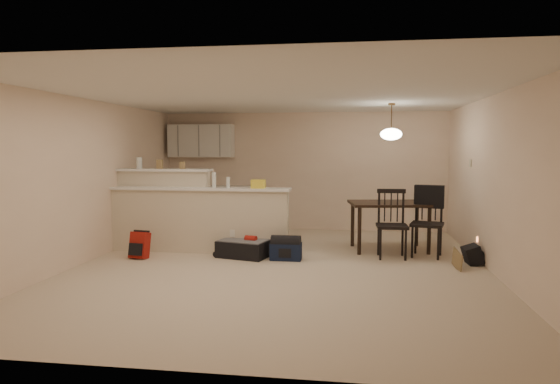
% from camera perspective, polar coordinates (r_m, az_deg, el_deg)
% --- Properties ---
extents(room, '(7.00, 7.02, 2.50)m').
position_cam_1_polar(room, '(7.22, -0.01, 1.08)').
color(room, beige).
rests_on(room, ground).
extents(breakfast_bar, '(3.08, 0.58, 1.39)m').
position_cam_1_polar(breakfast_bar, '(8.66, -10.66, -2.61)').
color(breakfast_bar, beige).
rests_on(breakfast_bar, ground).
extents(upper_cabinets, '(1.40, 0.34, 0.70)m').
position_cam_1_polar(upper_cabinets, '(10.94, -8.99, 5.80)').
color(upper_cabinets, white).
rests_on(upper_cabinets, room).
extents(kitchen_counter, '(1.80, 0.60, 0.90)m').
position_cam_1_polar(kitchen_counter, '(10.84, -8.08, -1.87)').
color(kitchen_counter, white).
rests_on(kitchen_counter, ground).
extents(thermostat, '(0.02, 0.12, 0.12)m').
position_cam_1_polar(thermostat, '(8.90, 20.93, 3.12)').
color(thermostat, beige).
rests_on(thermostat, room).
extents(jar, '(0.10, 0.10, 0.20)m').
position_cam_1_polar(jar, '(9.04, -15.78, 3.22)').
color(jar, silver).
rests_on(jar, breakfast_bar).
extents(cereal_box, '(0.10, 0.07, 0.16)m').
position_cam_1_polar(cereal_box, '(8.89, -13.60, 3.11)').
color(cereal_box, olive).
rests_on(cereal_box, breakfast_bar).
extents(small_box, '(0.08, 0.06, 0.12)m').
position_cam_1_polar(small_box, '(8.75, -11.10, 3.00)').
color(small_box, olive).
rests_on(small_box, breakfast_bar).
extents(bottle_a, '(0.07, 0.07, 0.26)m').
position_cam_1_polar(bottle_a, '(8.36, -7.56, 1.38)').
color(bottle_a, silver).
rests_on(bottle_a, breakfast_bar).
extents(bottle_b, '(0.06, 0.06, 0.18)m').
position_cam_1_polar(bottle_b, '(8.30, -5.95, 1.09)').
color(bottle_b, silver).
rests_on(bottle_b, breakfast_bar).
extents(bag_lump, '(0.22, 0.18, 0.14)m').
position_cam_1_polar(bag_lump, '(8.20, -2.50, 0.92)').
color(bag_lump, olive).
rests_on(bag_lump, breakfast_bar).
extents(dining_table, '(1.45, 1.08, 0.83)m').
position_cam_1_polar(dining_table, '(8.71, 12.42, -1.80)').
color(dining_table, black).
rests_on(dining_table, ground).
extents(pendant_lamp, '(0.36, 0.36, 0.62)m').
position_cam_1_polar(pendant_lamp, '(8.65, 12.59, 6.53)').
color(pendant_lamp, brown).
rests_on(pendant_lamp, room).
extents(dining_chair_near, '(0.49, 0.47, 1.09)m').
position_cam_1_polar(dining_chair_near, '(8.13, 12.69, -3.60)').
color(dining_chair_near, black).
rests_on(dining_chair_near, ground).
extents(dining_chair_far, '(0.59, 0.58, 1.12)m').
position_cam_1_polar(dining_chair_far, '(8.35, 16.46, -3.34)').
color(dining_chair_far, black).
rests_on(dining_chair_far, ground).
extents(suitcase, '(0.88, 0.69, 0.26)m').
position_cam_1_polar(suitcase, '(8.09, -4.19, -6.49)').
color(suitcase, black).
rests_on(suitcase, ground).
extents(red_backpack, '(0.30, 0.21, 0.42)m').
position_cam_1_polar(red_backpack, '(8.27, -15.74, -5.88)').
color(red_backpack, '#A71A12').
rests_on(red_backpack, ground).
extents(navy_duffel, '(0.49, 0.27, 0.26)m').
position_cam_1_polar(navy_duffel, '(7.87, 0.68, -6.81)').
color(navy_duffel, '#101A33').
rests_on(navy_duffel, ground).
extents(black_daypack, '(0.24, 0.33, 0.28)m').
position_cam_1_polar(black_daypack, '(8.11, 21.15, -6.75)').
color(black_daypack, black).
rests_on(black_daypack, ground).
extents(cardboard_sheet, '(0.07, 0.36, 0.27)m').
position_cam_1_polar(cardboard_sheet, '(7.71, 19.60, -7.33)').
color(cardboard_sheet, olive).
rests_on(cardboard_sheet, ground).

